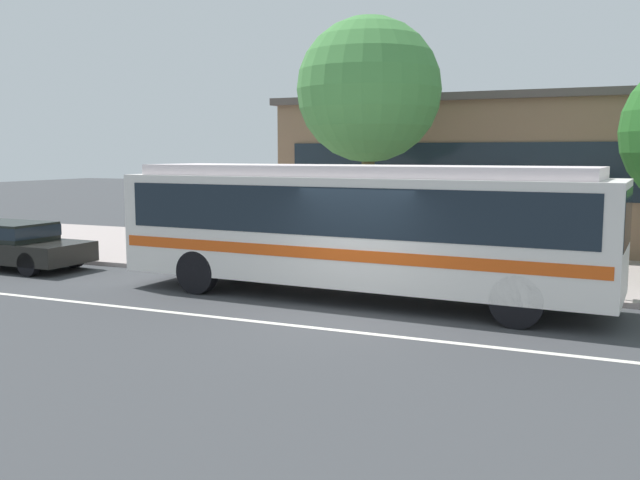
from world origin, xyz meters
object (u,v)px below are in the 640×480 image
at_px(bus_stop_sign, 592,228).
at_px(pedestrian_waiting_near_sign, 415,241).
at_px(sedan_behind_bus, 8,242).
at_px(transit_bus, 357,222).
at_px(street_tree_near_stop, 369,91).
at_px(pedestrian_walking_along_curb, 387,238).

bearing_deg(bus_stop_sign, pedestrian_waiting_near_sign, -179.30).
distance_m(sedan_behind_bus, pedestrian_waiting_near_sign, 11.46).
distance_m(transit_bus, street_tree_near_stop, 5.91).
xyz_separation_m(pedestrian_waiting_near_sign, pedestrian_walking_along_curb, (-1.03, 1.02, -0.08)).
xyz_separation_m(transit_bus, pedestrian_waiting_near_sign, (0.79, 1.80, -0.60)).
distance_m(pedestrian_waiting_near_sign, street_tree_near_stop, 5.33).
relative_size(pedestrian_walking_along_curb, street_tree_near_stop, 0.23).
height_order(sedan_behind_bus, bus_stop_sign, bus_stop_sign).
bearing_deg(pedestrian_waiting_near_sign, pedestrian_walking_along_curb, 135.10).
xyz_separation_m(sedan_behind_bus, pedestrian_waiting_near_sign, (11.32, 1.75, 0.39)).
bearing_deg(sedan_behind_bus, transit_bus, -0.30).
bearing_deg(bus_stop_sign, street_tree_near_stop, 155.19).
bearing_deg(street_tree_near_stop, pedestrian_walking_along_curb, -56.87).
distance_m(sedan_behind_bus, bus_stop_sign, 15.39).
bearing_deg(bus_stop_sign, pedestrian_walking_along_curb, 168.88).
xyz_separation_m(pedestrian_walking_along_curb, street_tree_near_stop, (-1.23, 1.89, 3.93)).
relative_size(transit_bus, pedestrian_walking_along_curb, 6.99).
xyz_separation_m(transit_bus, bus_stop_sign, (4.73, 1.85, -0.11)).
xyz_separation_m(pedestrian_waiting_near_sign, street_tree_near_stop, (-2.26, 2.91, 3.86)).
xyz_separation_m(transit_bus, sedan_behind_bus, (-10.53, 0.05, -0.99)).
bearing_deg(transit_bus, pedestrian_walking_along_curb, 94.73).
bearing_deg(street_tree_near_stop, sedan_behind_bus, -152.79).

